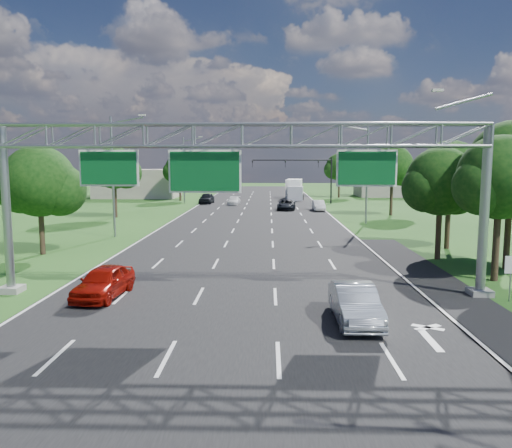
{
  "coord_description": "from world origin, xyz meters",
  "views": [
    {
      "loc": [
        1.47,
        -11.29,
        6.27
      ],
      "look_at": [
        0.84,
        13.48,
        3.2
      ],
      "focal_mm": 35.0,
      "sensor_mm": 36.0,
      "label": 1
    }
  ],
  "objects_px": {
    "sign_gantry": "(244,149)",
    "silver_sedan": "(355,304)",
    "red_coupe": "(104,282)",
    "box_truck": "(294,190)",
    "regulatory_sign": "(511,269)",
    "traffic_signal": "(308,170)"
  },
  "relations": [
    {
      "from": "regulatory_sign",
      "to": "silver_sedan",
      "type": "bearing_deg",
      "value": -157.58
    },
    {
      "from": "regulatory_sign",
      "to": "box_truck",
      "type": "bearing_deg",
      "value": 95.82
    },
    {
      "from": "sign_gantry",
      "to": "silver_sedan",
      "type": "bearing_deg",
      "value": -42.07
    },
    {
      "from": "sign_gantry",
      "to": "red_coupe",
      "type": "height_order",
      "value": "sign_gantry"
    },
    {
      "from": "sign_gantry",
      "to": "red_coupe",
      "type": "bearing_deg",
      "value": -173.14
    },
    {
      "from": "traffic_signal",
      "to": "red_coupe",
      "type": "relative_size",
      "value": 2.8
    },
    {
      "from": "traffic_signal",
      "to": "box_truck",
      "type": "distance_m",
      "value": 10.47
    },
    {
      "from": "box_truck",
      "to": "sign_gantry",
      "type": "bearing_deg",
      "value": -88.65
    },
    {
      "from": "sign_gantry",
      "to": "traffic_signal",
      "type": "relative_size",
      "value": 1.92
    },
    {
      "from": "sign_gantry",
      "to": "silver_sedan",
      "type": "relative_size",
      "value": 5.22
    },
    {
      "from": "sign_gantry",
      "to": "regulatory_sign",
      "type": "bearing_deg",
      "value": -4.83
    },
    {
      "from": "traffic_signal",
      "to": "silver_sedan",
      "type": "xyz_separation_m",
      "value": [
        -2.59,
        -57.12,
        -4.43
      ]
    },
    {
      "from": "traffic_signal",
      "to": "box_truck",
      "type": "relative_size",
      "value": 1.35
    },
    {
      "from": "sign_gantry",
      "to": "box_truck",
      "type": "xyz_separation_m",
      "value": [
        5.57,
        62.72,
        -5.29
      ]
    },
    {
      "from": "red_coupe",
      "to": "traffic_signal",
      "type": "bearing_deg",
      "value": 81.28
    },
    {
      "from": "sign_gantry",
      "to": "box_truck",
      "type": "height_order",
      "value": "sign_gantry"
    },
    {
      "from": "regulatory_sign",
      "to": "red_coupe",
      "type": "xyz_separation_m",
      "value": [
        -18.6,
        0.23,
        -0.77
      ]
    },
    {
      "from": "regulatory_sign",
      "to": "traffic_signal",
      "type": "distance_m",
      "value": 54.37
    },
    {
      "from": "sign_gantry",
      "to": "traffic_signal",
      "type": "distance_m",
      "value": 53.51
    },
    {
      "from": "sign_gantry",
      "to": "regulatory_sign",
      "type": "height_order",
      "value": "sign_gantry"
    },
    {
      "from": "silver_sedan",
      "to": "box_truck",
      "type": "xyz_separation_m",
      "value": [
        1.01,
        66.83,
        0.86
      ]
    },
    {
      "from": "red_coupe",
      "to": "box_truck",
      "type": "xyz_separation_m",
      "value": [
        12.1,
        63.5,
        0.86
      ]
    }
  ]
}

